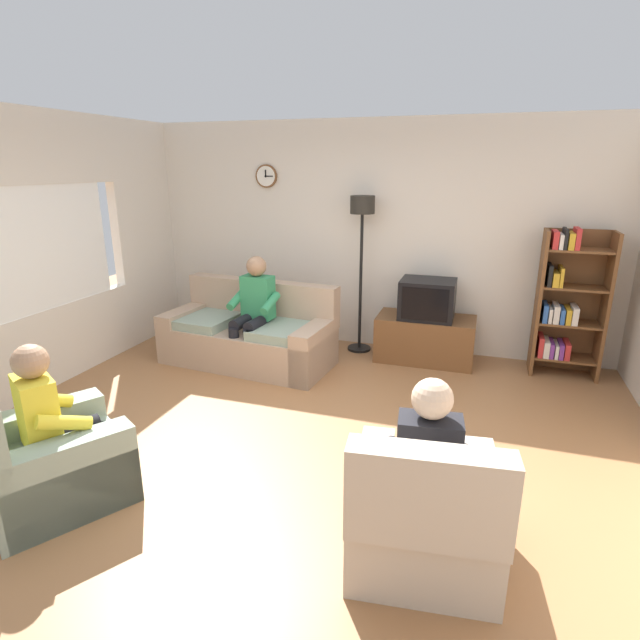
{
  "coord_description": "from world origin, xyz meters",
  "views": [
    {
      "loc": [
        1.27,
        -3.35,
        2.18
      ],
      "look_at": [
        -0.08,
        0.79,
        0.84
      ],
      "focal_mm": 28.28,
      "sensor_mm": 36.0,
      "label": 1
    }
  ],
  "objects_px": {
    "tv": "(427,299)",
    "person_in_right_armchair": "(427,458)",
    "armchair_near_window": "(48,463)",
    "armchair_near_bookshelf": "(424,515)",
    "couch": "(250,336)",
    "tv_stand": "(425,339)",
    "person_in_left_armchair": "(55,416)",
    "floor_lamp": "(362,231)",
    "bookshelf": "(566,303)",
    "person_on_couch": "(253,307)"
  },
  "relations": [
    {
      "from": "armchair_near_bookshelf",
      "to": "tv",
      "type": "bearing_deg",
      "value": 96.68
    },
    {
      "from": "couch",
      "to": "tv",
      "type": "height_order",
      "value": "tv"
    },
    {
      "from": "bookshelf",
      "to": "person_in_right_armchair",
      "type": "relative_size",
      "value": 1.41
    },
    {
      "from": "bookshelf",
      "to": "person_in_right_armchair",
      "type": "height_order",
      "value": "bookshelf"
    },
    {
      "from": "floor_lamp",
      "to": "armchair_near_window",
      "type": "height_order",
      "value": "floor_lamp"
    },
    {
      "from": "tv_stand",
      "to": "person_in_right_armchair",
      "type": "xyz_separation_m",
      "value": [
        0.36,
        -3.07,
        0.35
      ]
    },
    {
      "from": "armchair_near_window",
      "to": "couch",
      "type": "bearing_deg",
      "value": 86.45
    },
    {
      "from": "tv",
      "to": "armchair_near_bookshelf",
      "type": "relative_size",
      "value": 0.62
    },
    {
      "from": "person_in_right_armchair",
      "to": "floor_lamp",
      "type": "bearing_deg",
      "value": 110.1
    },
    {
      "from": "tv_stand",
      "to": "bookshelf",
      "type": "relative_size",
      "value": 0.7
    },
    {
      "from": "bookshelf",
      "to": "person_in_left_armchair",
      "type": "height_order",
      "value": "bookshelf"
    },
    {
      "from": "couch",
      "to": "person_on_couch",
      "type": "xyz_separation_m",
      "value": [
        0.11,
        -0.11,
        0.39
      ]
    },
    {
      "from": "person_in_left_armchair",
      "to": "person_in_right_armchair",
      "type": "relative_size",
      "value": 1.0
    },
    {
      "from": "couch",
      "to": "floor_lamp",
      "type": "relative_size",
      "value": 1.07
    },
    {
      "from": "tv",
      "to": "person_in_right_armchair",
      "type": "distance_m",
      "value": 3.07
    },
    {
      "from": "person_on_couch",
      "to": "person_in_right_armchair",
      "type": "height_order",
      "value": "person_on_couch"
    },
    {
      "from": "tv_stand",
      "to": "person_on_couch",
      "type": "distance_m",
      "value": 2.0
    },
    {
      "from": "floor_lamp",
      "to": "armchair_near_window",
      "type": "relative_size",
      "value": 1.58
    },
    {
      "from": "couch",
      "to": "tv",
      "type": "relative_size",
      "value": 3.29
    },
    {
      "from": "armchair_near_window",
      "to": "person_in_left_armchair",
      "type": "distance_m",
      "value": 0.33
    },
    {
      "from": "person_on_couch",
      "to": "tv_stand",
      "type": "bearing_deg",
      "value": 23.81
    },
    {
      "from": "person_in_right_armchair",
      "to": "armchair_near_window",
      "type": "bearing_deg",
      "value": -172.24
    },
    {
      "from": "tv",
      "to": "armchair_near_bookshelf",
      "type": "distance_m",
      "value": 3.18
    },
    {
      "from": "tv",
      "to": "person_in_right_armchair",
      "type": "relative_size",
      "value": 0.54
    },
    {
      "from": "couch",
      "to": "tv_stand",
      "type": "bearing_deg",
      "value": 19.65
    },
    {
      "from": "floor_lamp",
      "to": "tv",
      "type": "bearing_deg",
      "value": -8.75
    },
    {
      "from": "person_in_left_armchair",
      "to": "person_in_right_armchair",
      "type": "height_order",
      "value": "same"
    },
    {
      "from": "couch",
      "to": "tv_stand",
      "type": "xyz_separation_m",
      "value": [
        1.9,
        0.68,
        -0.05
      ]
    },
    {
      "from": "couch",
      "to": "tv_stand",
      "type": "height_order",
      "value": "couch"
    },
    {
      "from": "armchair_near_window",
      "to": "person_on_couch",
      "type": "xyz_separation_m",
      "value": [
        0.28,
        2.61,
        0.41
      ]
    },
    {
      "from": "couch",
      "to": "bookshelf",
      "type": "distance_m",
      "value": 3.45
    },
    {
      "from": "tv_stand",
      "to": "person_on_couch",
      "type": "bearing_deg",
      "value": -156.19
    },
    {
      "from": "tv_stand",
      "to": "bookshelf",
      "type": "distance_m",
      "value": 1.52
    },
    {
      "from": "tv_stand",
      "to": "floor_lamp",
      "type": "xyz_separation_m",
      "value": [
        -0.8,
        0.1,
        1.19
      ]
    },
    {
      "from": "tv_stand",
      "to": "person_in_left_armchair",
      "type": "relative_size",
      "value": 0.98
    },
    {
      "from": "floor_lamp",
      "to": "person_in_right_armchair",
      "type": "height_order",
      "value": "floor_lamp"
    },
    {
      "from": "person_in_left_armchair",
      "to": "couch",
      "type": "bearing_deg",
      "value": 87.35
    },
    {
      "from": "tv_stand",
      "to": "armchair_near_bookshelf",
      "type": "distance_m",
      "value": 3.18
    },
    {
      "from": "floor_lamp",
      "to": "armchair_near_bookshelf",
      "type": "distance_m",
      "value": 3.65
    },
    {
      "from": "armchair_near_window",
      "to": "armchair_near_bookshelf",
      "type": "relative_size",
      "value": 1.21
    },
    {
      "from": "person_on_couch",
      "to": "person_in_right_armchair",
      "type": "bearing_deg",
      "value": -46.71
    },
    {
      "from": "bookshelf",
      "to": "tv",
      "type": "bearing_deg",
      "value": -176.26
    },
    {
      "from": "person_on_couch",
      "to": "person_in_right_armchair",
      "type": "relative_size",
      "value": 1.11
    },
    {
      "from": "bookshelf",
      "to": "floor_lamp",
      "type": "height_order",
      "value": "floor_lamp"
    },
    {
      "from": "couch",
      "to": "person_in_right_armchair",
      "type": "xyz_separation_m",
      "value": [
        2.26,
        -2.39,
        0.29
      ]
    },
    {
      "from": "tv",
      "to": "floor_lamp",
      "type": "bearing_deg",
      "value": 171.25
    },
    {
      "from": "floor_lamp",
      "to": "couch",
      "type": "bearing_deg",
      "value": -144.74
    },
    {
      "from": "person_on_couch",
      "to": "floor_lamp",
      "type": "bearing_deg",
      "value": 41.99
    },
    {
      "from": "couch",
      "to": "person_in_right_armchair",
      "type": "relative_size",
      "value": 1.76
    },
    {
      "from": "armchair_near_bookshelf",
      "to": "armchair_near_window",
      "type": "bearing_deg",
      "value": -174.33
    }
  ]
}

